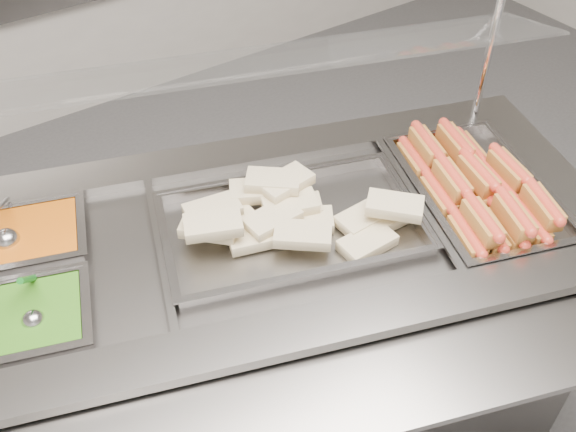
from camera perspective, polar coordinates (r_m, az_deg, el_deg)
steam_counter at (r=1.93m, az=-1.35°, el=-9.88°), size 1.90×1.30×0.84m
tray_rail at (r=1.36m, az=3.60°, el=-15.65°), size 1.66×0.85×0.05m
sneeze_guard at (r=1.57m, az=-3.71°, el=13.14°), size 1.54×0.75×0.41m
pan_hotdogs at (r=1.83m, az=16.34°, el=1.68°), size 0.46×0.59×0.09m
pan_wraps at (r=1.64m, az=0.31°, el=-1.11°), size 0.72×0.56×0.07m
pan_beans at (r=1.75m, az=-22.14°, el=-2.35°), size 0.34×0.30×0.09m
pan_peas at (r=1.56m, az=-22.32°, el=-9.14°), size 0.34×0.30×0.09m
hotdogs_in_buns at (r=1.79m, az=16.14°, el=2.56°), size 0.36×0.52×0.11m
tortilla_wraps at (r=1.62m, az=-0.28°, el=0.22°), size 0.57×0.43×0.09m
ladle at (r=1.72m, az=-23.72°, el=-1.83°), size 0.09×0.18×0.13m
serving_spoon at (r=1.52m, az=-21.76°, el=-8.02°), size 0.08×0.15×0.14m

